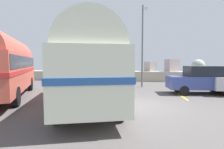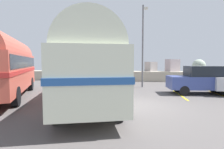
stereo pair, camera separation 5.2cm
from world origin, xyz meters
The scene contains 6 objects.
ground centered at (0.00, 0.00, 0.01)m, with size 32.00×26.00×0.02m.
breakwater centered at (0.23, 11.80, 0.71)m, with size 31.36×2.38×2.47m.
vintage_coach centered at (-2.60, -0.12, 2.05)m, with size 4.61×8.91×3.70m.
second_coach centered at (-7.96, 0.99, 2.05)m, with size 5.70×8.81×3.70m.
parked_car_nearest centered at (4.17, 3.76, 0.97)m, with size 4.21×1.97×1.86m.
lamp_post centered at (0.47, 6.63, 3.85)m, with size 0.51×0.83×6.87m.
Camera 1 is at (-0.41, -8.76, 2.13)m, focal length 28.61 mm.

